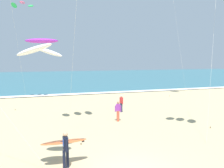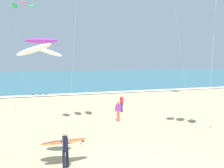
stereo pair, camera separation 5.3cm
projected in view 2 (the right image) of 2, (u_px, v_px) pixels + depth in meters
ocean_water at (58, 77)px, 59.03m from camera, size 160.00×60.00×0.08m
shoreline_foam at (70, 94)px, 30.76m from camera, size 160.00×1.44×0.01m
surfer_lead at (65, 145)px, 10.06m from camera, size 2.15×0.97×1.71m
kite_arc_violet_near at (41, 48)px, 9.33m from camera, size 4.32×3.04×5.75m
kite_arc_rose_low at (23, 5)px, 24.72m from camera, size 2.49×5.20×11.23m
bystander_red_top at (122, 103)px, 20.60m from camera, size 0.26×0.49×1.59m
bystander_purple_top at (118, 111)px, 17.55m from camera, size 0.48×0.26×1.59m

